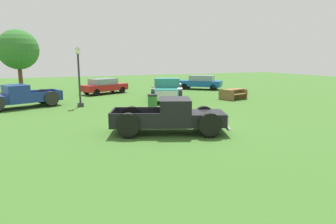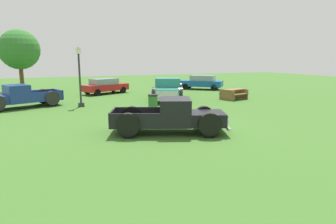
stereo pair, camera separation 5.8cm
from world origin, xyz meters
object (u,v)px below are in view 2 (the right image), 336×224
object	(u,v)px
picnic_table	(234,93)
trash_can	(153,102)
sedan_distant_b	(105,86)
pickup_truck_foreground	(176,117)
pickup_truck_behind_left	(168,90)
oak_tree_east	(19,50)
lamp_post_near	(80,76)
pickup_truck_behind_right	(16,97)
sedan_distant_a	(202,82)

from	to	relation	value
picnic_table	trash_can	distance (m)	7.56
sedan_distant_b	trash_can	size ratio (longest dim) A/B	4.55
pickup_truck_foreground	pickup_truck_behind_left	distance (m)	9.62
oak_tree_east	pickup_truck_foreground	bearing A→B (deg)	-70.79
lamp_post_near	picnic_table	size ratio (longest dim) A/B	1.79
lamp_post_near	pickup_truck_foreground	bearing A→B (deg)	-71.55
lamp_post_near	oak_tree_east	size ratio (longest dim) A/B	0.67
sedan_distant_b	lamp_post_near	xyz separation A→B (m)	(-2.82, -6.37, 1.29)
picnic_table	oak_tree_east	xyz separation A→B (m)	(-15.16, 12.06, 3.36)
picnic_table	trash_can	size ratio (longest dim) A/B	2.23
sedan_distant_b	lamp_post_near	distance (m)	7.09
pickup_truck_foreground	pickup_truck_behind_right	distance (m)	11.58
pickup_truck_foreground	sedan_distant_a	bearing A→B (deg)	57.06
pickup_truck_behind_right	lamp_post_near	size ratio (longest dim) A/B	1.34
lamp_post_near	pickup_truck_behind_right	bearing A→B (deg)	166.52
oak_tree_east	picnic_table	bearing A→B (deg)	-38.50
pickup_truck_behind_right	picnic_table	xyz separation A→B (m)	(14.97, -1.90, -0.21)
pickup_truck_behind_left	trash_can	xyz separation A→B (m)	(-2.42, -3.36, -0.31)
sedan_distant_b	oak_tree_east	size ratio (longest dim) A/B	0.76
lamp_post_near	picnic_table	distance (m)	11.32
pickup_truck_foreground	pickup_truck_behind_left	world-z (taller)	pickup_truck_behind_left
trash_can	oak_tree_east	distance (m)	16.42
lamp_post_near	oak_tree_east	xyz separation A→B (m)	(-3.98, 11.06, 1.86)
pickup_truck_behind_right	oak_tree_east	distance (m)	10.63
lamp_post_near	oak_tree_east	bearing A→B (deg)	109.79
sedan_distant_a	oak_tree_east	distance (m)	17.42
lamp_post_near	pickup_truck_behind_left	bearing A→B (deg)	3.70
sedan_distant_b	pickup_truck_behind_left	bearing A→B (deg)	-59.79
sedan_distant_a	trash_can	size ratio (longest dim) A/B	4.48
lamp_post_near	sedan_distant_b	bearing A→B (deg)	66.11
pickup_truck_behind_right	picnic_table	world-z (taller)	pickup_truck_behind_right
pickup_truck_foreground	trash_can	world-z (taller)	pickup_truck_foreground
pickup_truck_behind_left	lamp_post_near	size ratio (longest dim) A/B	1.50
pickup_truck_behind_left	sedan_distant_b	bearing A→B (deg)	120.21
lamp_post_near	oak_tree_east	distance (m)	11.90
pickup_truck_behind_left	lamp_post_near	distance (m)	6.43
pickup_truck_behind_right	oak_tree_east	size ratio (longest dim) A/B	0.90
pickup_truck_behind_left	picnic_table	bearing A→B (deg)	-16.05
pickup_truck_foreground	picnic_table	world-z (taller)	pickup_truck_foreground
sedan_distant_b	lamp_post_near	bearing A→B (deg)	-113.89
sedan_distant_b	sedan_distant_a	bearing A→B (deg)	-0.55
pickup_truck_foreground	pickup_truck_behind_right	size ratio (longest dim) A/B	1.00
sedan_distant_a	oak_tree_east	size ratio (longest dim) A/B	0.75
picnic_table	pickup_truck_foreground	bearing A→B (deg)	-137.67
pickup_truck_behind_left	sedan_distant_a	xyz separation A→B (m)	(6.18, 5.87, -0.05)
trash_can	oak_tree_east	size ratio (longest dim) A/B	0.17
sedan_distant_b	picnic_table	xyz separation A→B (m)	(8.35, -7.37, -0.21)
pickup_truck_behind_left	sedan_distant_b	world-z (taller)	pickup_truck_behind_left
trash_can	pickup_truck_foreground	bearing A→B (deg)	-100.26
sedan_distant_a	lamp_post_near	size ratio (longest dim) A/B	1.12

